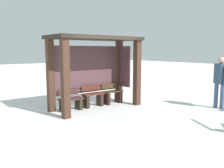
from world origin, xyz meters
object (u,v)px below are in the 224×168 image
at_px(bench_center_inside, 93,97).
at_px(person_walking, 220,78).
at_px(bench_left_inside, 71,102).
at_px(bench_right_inside, 112,95).
at_px(bus_shelter, 96,59).

relative_size(bench_center_inside, person_walking, 0.44).
distance_m(bench_left_inside, bench_right_inside, 1.80).
relative_size(bench_left_inside, bench_center_inside, 1.00).
xyz_separation_m(bench_left_inside, person_walking, (4.28, -2.97, 0.77)).
xyz_separation_m(bus_shelter, bench_center_inside, (-0.08, 0.10, -1.40)).
height_order(bench_left_inside, person_walking, person_walking).
relative_size(bus_shelter, person_walking, 1.82).
bearing_deg(person_walking, bus_shelter, 139.01).
relative_size(bus_shelter, bench_center_inside, 4.13).
bearing_deg(bench_right_inside, person_walking, -50.21).
height_order(bench_left_inside, bench_right_inside, bench_right_inside).
bearing_deg(bench_left_inside, bus_shelter, -5.93).
distance_m(bus_shelter, bench_center_inside, 1.40).
xyz_separation_m(bus_shelter, person_walking, (3.30, -2.87, -0.67)).
distance_m(bench_center_inside, person_walking, 4.55).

